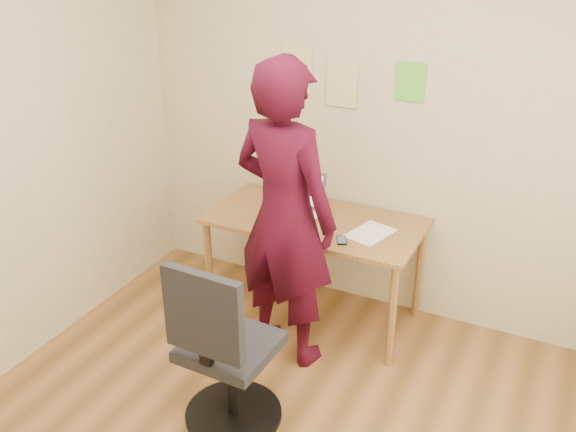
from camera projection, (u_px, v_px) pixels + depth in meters
The scene contains 10 objects.
room at pixel (253, 231), 2.69m from camera, with size 3.58×3.58×2.78m.
desk at pixel (315, 231), 4.23m from camera, with size 1.40×0.70×0.74m.
laptop at pixel (293, 206), 4.26m from camera, with size 0.38×0.34×0.26m.
paper_sheet at pixel (370, 233), 4.01m from camera, with size 0.21×0.31×0.00m, color white.
phone at pixel (342, 240), 3.91m from camera, with size 0.10×0.13×0.01m.
wall_note_left at pixel (297, 69), 4.23m from camera, with size 0.21×0.00×0.30m, color #D3CF7E.
wall_note_mid at pixel (342, 84), 4.13m from camera, with size 0.21×0.00×0.30m, color #D3CF7E.
wall_note_right at pixel (411, 82), 3.92m from camera, with size 0.18×0.00×0.24m, color #5FD12F.
office_chair at pixel (224, 359), 3.36m from camera, with size 0.54×0.54×1.04m.
person at pixel (285, 216), 3.76m from camera, with size 0.69×0.45×1.90m, color #370717.
Camera 1 is at (1.19, -2.09, 2.56)m, focal length 40.00 mm.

